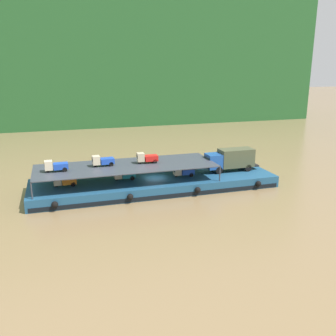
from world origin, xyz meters
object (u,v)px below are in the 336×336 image
at_px(mini_truck_lower_mid, 183,171).
at_px(covered_lorry, 231,159).
at_px(mini_truck_upper_stern, 56,166).
at_px(mini_truck_lower_stern, 64,181).
at_px(mini_truck_lower_aft, 124,175).
at_px(mini_truck_upper_fore, 147,158).
at_px(mini_truck_upper_mid, 103,161).
at_px(cargo_barge, 155,183).

bearing_deg(mini_truck_lower_mid, covered_lorry, 4.98).
bearing_deg(mini_truck_upper_stern, mini_truck_lower_mid, -0.73).
distance_m(covered_lorry, mini_truck_lower_stern, 22.63).
xyz_separation_m(mini_truck_lower_aft, mini_truck_upper_fore, (3.10, 0.07, 2.00)).
height_order(mini_truck_lower_mid, mini_truck_upper_mid, mini_truck_upper_mid).
bearing_deg(mini_truck_lower_mid, mini_truck_upper_fore, 169.29).
bearing_deg(covered_lorry, mini_truck_lower_stern, -179.20).
bearing_deg(mini_truck_upper_stern, cargo_barge, 0.96).
bearing_deg(mini_truck_upper_fore, mini_truck_upper_mid, 178.44).
xyz_separation_m(mini_truck_lower_mid, mini_truck_upper_stern, (-16.20, 0.21, 2.00)).
bearing_deg(covered_lorry, mini_truck_upper_fore, 178.72).
bearing_deg(mini_truck_lower_stern, cargo_barge, 0.49).
bearing_deg(cargo_barge, mini_truck_lower_stern, -179.51).
bearing_deg(cargo_barge, mini_truck_upper_stern, -179.04).
relative_size(cargo_barge, mini_truck_upper_fore, 11.55).
xyz_separation_m(mini_truck_upper_stern, mini_truck_upper_mid, (5.71, 0.85, 0.00)).
distance_m(mini_truck_lower_stern, mini_truck_upper_stern, 2.18).
relative_size(mini_truck_lower_stern, mini_truck_lower_aft, 1.00).
distance_m(covered_lorry, mini_truck_upper_stern, 23.48).
bearing_deg(covered_lorry, mini_truck_upper_stern, -178.96).
xyz_separation_m(mini_truck_lower_stern, mini_truck_lower_mid, (15.35, -0.32, 0.00)).
bearing_deg(covered_lorry, cargo_barge, -178.87).
height_order(mini_truck_lower_stern, mini_truck_lower_aft, same).
relative_size(covered_lorry, mini_truck_lower_stern, 2.83).
height_order(mini_truck_lower_stern, mini_truck_lower_mid, same).
bearing_deg(mini_truck_lower_stern, mini_truck_upper_fore, 3.16).
relative_size(mini_truck_lower_mid, mini_truck_upper_fore, 1.00).
xyz_separation_m(covered_lorry, mini_truck_upper_fore, (-12.01, 0.27, 1.00)).
bearing_deg(mini_truck_lower_aft, mini_truck_lower_mid, -6.00).
distance_m(cargo_barge, mini_truck_upper_stern, 12.87).
xyz_separation_m(mini_truck_lower_stern, mini_truck_upper_fore, (10.59, 0.58, 2.00)).
height_order(mini_truck_upper_stern, mini_truck_upper_fore, same).
distance_m(mini_truck_lower_aft, mini_truck_upper_stern, 8.60).
bearing_deg(mini_truck_lower_mid, mini_truck_lower_aft, 174.00).
xyz_separation_m(mini_truck_lower_aft, mini_truck_lower_mid, (7.86, -0.83, 0.00)).
height_order(mini_truck_lower_stern, mini_truck_upper_fore, mini_truck_upper_fore).
distance_m(mini_truck_lower_mid, mini_truck_upper_mid, 10.72).
height_order(cargo_barge, mini_truck_upper_stern, mini_truck_upper_stern).
height_order(cargo_barge, mini_truck_lower_mid, mini_truck_lower_mid).
bearing_deg(mini_truck_upper_mid, covered_lorry, -1.37).
relative_size(covered_lorry, mini_truck_lower_mid, 2.84).
distance_m(cargo_barge, mini_truck_upper_fore, 3.61).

